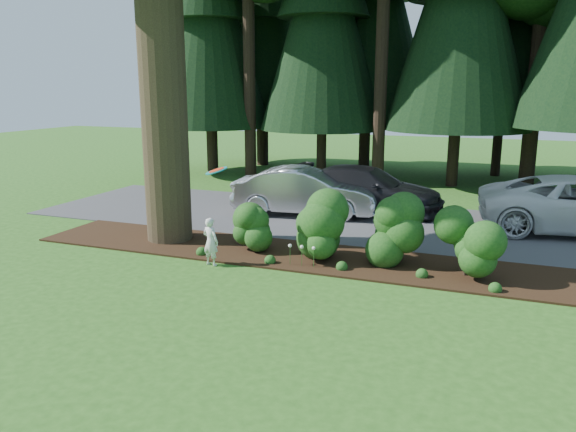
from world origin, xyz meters
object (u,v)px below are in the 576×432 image
object	(u,v)px
car_dark_suv	(366,189)
child	(211,242)
frisbee	(216,171)
car_silver_wagon	(305,192)

from	to	relation	value
car_dark_suv	child	xyz separation A→B (m)	(-2.12, -7.16, -0.21)
frisbee	car_dark_suv	bearing A→B (deg)	72.96
car_dark_suv	frisbee	world-z (taller)	frisbee
car_dark_suv	car_silver_wagon	bearing A→B (deg)	128.75
car_dark_suv	frisbee	bearing A→B (deg)	166.35
child	frisbee	size ratio (longest dim) A/B	2.13
car_silver_wagon	child	distance (m)	5.92
child	frisbee	world-z (taller)	frisbee
car_silver_wagon	child	xyz separation A→B (m)	(-0.35, -5.91, -0.22)
car_silver_wagon	car_dark_suv	xyz separation A→B (m)	(1.77, 1.25, -0.02)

